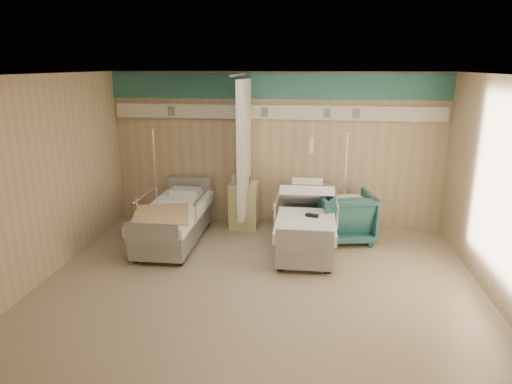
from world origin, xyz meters
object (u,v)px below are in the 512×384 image
at_px(bedside_cabinet, 244,205).
at_px(iv_stand_left, 157,207).
at_px(iv_stand_right, 343,215).
at_px(bed_left, 174,225).
at_px(bed_right, 306,231).
at_px(visitor_armchair, 345,216).

bearing_deg(bedside_cabinet, iv_stand_left, -174.39).
height_order(bedside_cabinet, iv_stand_right, iv_stand_right).
bearing_deg(bed_left, bedside_cabinet, 40.60).
relative_size(bed_left, bedside_cabinet, 2.54).
bearing_deg(bed_right, bedside_cabinet, 141.95).
bearing_deg(bed_right, iv_stand_left, 164.85).
distance_m(bed_left, bedside_cabinet, 1.39).
relative_size(bed_left, iv_stand_left, 1.17).
relative_size(iv_stand_right, iv_stand_left, 0.99).
bearing_deg(bedside_cabinet, bed_right, -38.05).
height_order(bed_left, bedside_cabinet, bedside_cabinet).
xyz_separation_m(bed_left, iv_stand_right, (2.84, 0.73, 0.06)).
height_order(bed_right, iv_stand_right, iv_stand_right).
distance_m(bedside_cabinet, iv_stand_right, 1.80).
bearing_deg(bedside_cabinet, iv_stand_right, -5.29).
bearing_deg(visitor_armchair, iv_stand_right, -98.99).
distance_m(bed_left, iv_stand_right, 2.93).
height_order(bedside_cabinet, visitor_armchair, bedside_cabinet).
bearing_deg(visitor_armchair, bed_left, -1.93).
xyz_separation_m(bedside_cabinet, iv_stand_right, (1.79, -0.17, -0.05)).
relative_size(visitor_armchair, iv_stand_left, 0.51).
bearing_deg(iv_stand_right, bedside_cabinet, 174.71).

